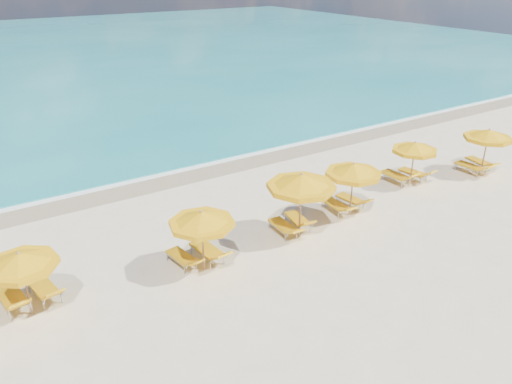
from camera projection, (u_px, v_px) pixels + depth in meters
ground_plane at (277, 234)px, 18.96m from camera, size 120.00×120.00×0.00m
ocean at (30, 55)px, 55.56m from camera, size 120.00×80.00×0.30m
wet_sand_band at (191, 172)px, 24.60m from camera, size 120.00×2.60×0.01m
foam_line at (184, 167)px, 25.21m from camera, size 120.00×1.20×0.03m
whitecap_near at (25, 140)px, 28.97m from camera, size 14.00×0.36×0.05m
whitecap_far at (190, 87)px, 41.20m from camera, size 18.00×0.30×0.05m
umbrella_2 at (20, 261)px, 13.96m from camera, size 2.52×2.52×2.11m
umbrella_3 at (202, 219)px, 16.05m from camera, size 2.51×2.51×2.21m
umbrella_4 at (301, 182)px, 17.96m from camera, size 2.71×2.71×2.58m
umbrella_5 at (354, 170)px, 19.66m from camera, size 2.73×2.73×2.29m
umbrella_6 at (415, 148)px, 22.54m from camera, size 2.54×2.54×2.09m
umbrella_7 at (488, 135)px, 23.68m from camera, size 2.85×2.85×2.27m
lounger_2_left at (13, 302)px, 14.83m from camera, size 0.86×1.97×0.87m
lounger_2_right at (45, 292)px, 15.27m from camera, size 0.89×1.85×0.81m
lounger_3_left at (182, 260)px, 16.96m from camera, size 0.78×1.74×0.64m
lounger_3_right at (208, 254)px, 17.26m from camera, size 0.78×1.93×0.78m
lounger_4_left at (283, 229)px, 18.90m from camera, size 0.64×1.78×0.67m
lounger_4_right at (298, 223)px, 19.38m from camera, size 0.87×1.78×0.76m
lounger_5_left at (336, 208)px, 20.54m from camera, size 0.69×1.79×0.67m
lounger_5_right at (351, 202)px, 21.08m from camera, size 0.74×1.70×0.65m
lounger_6_left at (396, 179)px, 23.26m from camera, size 0.70×1.88×0.83m
lounger_6_right at (414, 175)px, 23.66m from camera, size 0.81×1.80×0.75m
lounger_7_left at (470, 169)px, 24.38m from camera, size 0.69×1.83×0.73m
lounger_7_right at (479, 164)px, 24.98m from camera, size 0.85×1.85×0.64m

